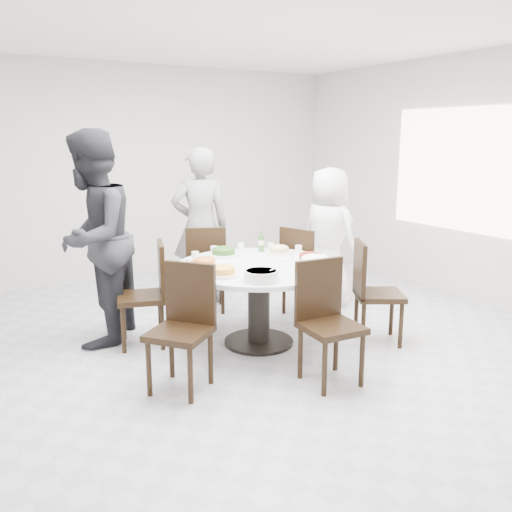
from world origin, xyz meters
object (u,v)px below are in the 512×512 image
diner_middle (200,226)px  soup_bowl (261,276)px  dining_table (259,304)px  chair_ne (306,270)px  chair_se (379,292)px  diner_right (328,237)px  chair_n (206,268)px  chair_nw (141,295)px  rice_bowl (314,265)px  beverage_bottle (261,241)px  chair_s (332,324)px  chair_sw (179,330)px  diner_left (93,239)px

diner_middle → soup_bowl: size_ratio=6.32×
dining_table → chair_ne: (0.89, 0.50, 0.10)m
chair_ne → chair_se: same height
chair_se → diner_right: 1.27m
soup_bowl → chair_n: bearing=80.0°
chair_ne → chair_nw: 1.83m
dining_table → chair_n: chair_n is taller
diner_right → soup_bowl: (-1.58, -1.15, 0.02)m
dining_table → diner_right: bearing=26.7°
rice_bowl → beverage_bottle: 0.93m
chair_nw → diner_right: bearing=111.2°
chair_se → soup_bowl: bearing=118.7°
chair_s → chair_sw: bearing=159.3°
chair_nw → rice_bowl: 1.58m
rice_bowl → beverage_bottle: beverage_bottle is taller
chair_n → diner_middle: diner_middle is taller
diner_right → soup_bowl: 1.95m
chair_s → diner_left: size_ratio=0.49×
chair_nw → chair_s: bearing=51.0°
chair_ne → beverage_bottle: beverage_bottle is taller
dining_table → chair_se: 1.11m
chair_se → diner_middle: 2.20m
chair_se → diner_middle: diner_middle is taller
chair_sw → beverage_bottle: size_ratio=4.57×
chair_se → rice_bowl: (-0.70, 0.08, 0.33)m
chair_n → chair_s: 2.13m
chair_se → beverage_bottle: bearing=63.7°
chair_ne → diner_right: size_ratio=0.61×
rice_bowl → chair_ne: bearing=56.9°
diner_left → beverage_bottle: size_ratio=9.37×
chair_sw → diner_middle: (1.09, 1.95, 0.41)m
chair_n → chair_se: size_ratio=1.00×
dining_table → chair_ne: size_ratio=1.58×
chair_n → soup_bowl: size_ratio=3.40×
chair_nw → diner_middle: size_ratio=0.54×
diner_right → chair_s: bearing=129.0°
chair_ne → chair_n: 1.09m
diner_middle → rice_bowl: diner_middle is taller
chair_ne → diner_middle: size_ratio=0.54×
chair_sw → diner_left: diner_left is taller
chair_nw → rice_bowl: (1.21, -0.97, 0.33)m
chair_sw → chair_se: size_ratio=1.00×
chair_s → chair_se: (0.92, 0.46, 0.00)m
diner_left → chair_se: bearing=95.1°
chair_nw → beverage_bottle: bearing=105.8°
chair_sw → chair_s: 1.15m
diner_middle → diner_left: bearing=40.9°
chair_s → diner_right: 2.09m
chair_sw → soup_bowl: (0.72, 0.02, 0.32)m
chair_ne → chair_sw: bearing=99.0°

